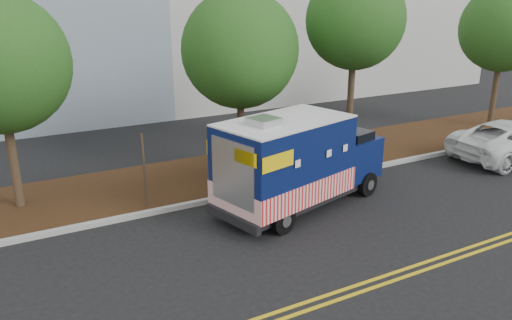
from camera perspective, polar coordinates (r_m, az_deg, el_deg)
ground at (r=14.79m, az=-0.76°, el=-6.30°), size 120.00×120.00×0.00m
curb at (r=15.91m, az=-3.11°, el=-4.18°), size 120.00×0.18×0.15m
mulch_strip at (r=17.70m, az=-6.02°, el=-1.85°), size 120.00×4.00×0.15m
centerline_near at (r=11.52m, az=9.90°, el=-14.42°), size 120.00×0.10×0.01m
centerline_far at (r=11.36m, az=10.70°, el=-14.99°), size 120.00×0.10×0.01m
tree_b at (r=17.64m, az=-1.84°, el=12.46°), size 4.08×4.08×6.39m
tree_c at (r=19.56m, az=11.27°, el=15.38°), size 3.69×3.69×7.11m
tree_d at (r=26.02m, az=26.51°, el=13.35°), size 3.96×3.96×6.69m
sign_post at (r=15.00m, az=-12.63°, el=-1.45°), size 0.06×0.06×2.40m
food_truck at (r=14.87m, az=4.57°, el=-0.53°), size 6.08×3.48×3.03m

